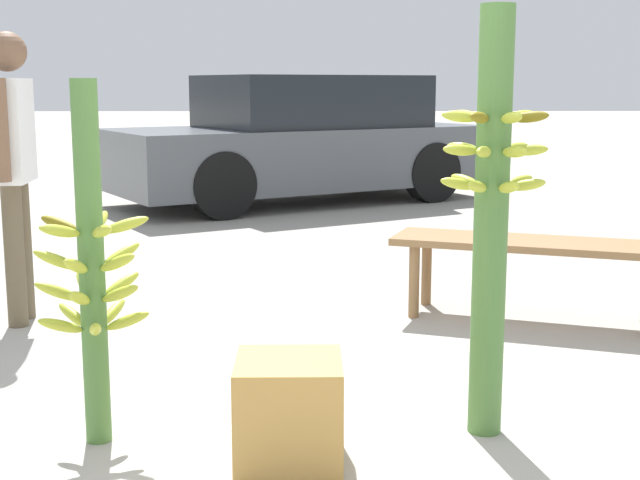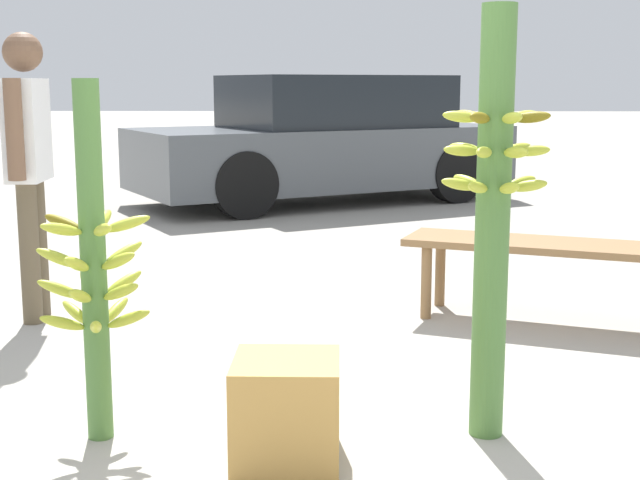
{
  "view_description": "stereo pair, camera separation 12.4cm",
  "coord_description": "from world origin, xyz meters",
  "px_view_note": "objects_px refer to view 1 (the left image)",
  "views": [
    {
      "loc": [
        0.03,
        -3.08,
        1.32
      ],
      "look_at": [
        0.08,
        0.12,
        0.75
      ],
      "focal_mm": 50.0,
      "sensor_mm": 36.0,
      "label": 1
    },
    {
      "loc": [
        0.15,
        -3.08,
        1.32
      ],
      "look_at": [
        0.08,
        0.12,
        0.75
      ],
      "focal_mm": 50.0,
      "sensor_mm": 36.0,
      "label": 2
    }
  ],
  "objects_px": {
    "vendor_person": "(12,151)",
    "parked_car": "(302,141)",
    "banana_stalk_left": "(92,268)",
    "banana_stalk_center": "(491,215)",
    "produce_crate": "(289,411)",
    "market_bench": "(531,251)"
  },
  "relations": [
    {
      "from": "banana_stalk_center",
      "to": "market_bench",
      "type": "height_order",
      "value": "banana_stalk_center"
    },
    {
      "from": "vendor_person",
      "to": "produce_crate",
      "type": "bearing_deg",
      "value": -145.55
    },
    {
      "from": "banana_stalk_center",
      "to": "vendor_person",
      "type": "xyz_separation_m",
      "value": [
        -2.27,
        1.62,
        0.12
      ]
    },
    {
      "from": "banana_stalk_left",
      "to": "vendor_person",
      "type": "distance_m",
      "value": 1.9
    },
    {
      "from": "market_bench",
      "to": "banana_stalk_left",
      "type": "bearing_deg",
      "value": -119.89
    },
    {
      "from": "vendor_person",
      "to": "produce_crate",
      "type": "distance_m",
      "value": 2.55
    },
    {
      "from": "banana_stalk_center",
      "to": "produce_crate",
      "type": "distance_m",
      "value": 1.02
    },
    {
      "from": "banana_stalk_center",
      "to": "vendor_person",
      "type": "relative_size",
      "value": 1.0
    },
    {
      "from": "banana_stalk_center",
      "to": "produce_crate",
      "type": "relative_size",
      "value": 4.3
    },
    {
      "from": "produce_crate",
      "to": "market_bench",
      "type": "bearing_deg",
      "value": 55.14
    },
    {
      "from": "vendor_person",
      "to": "parked_car",
      "type": "xyz_separation_m",
      "value": [
        1.54,
        5.14,
        -0.28
      ]
    },
    {
      "from": "parked_car",
      "to": "banana_stalk_left",
      "type": "bearing_deg",
      "value": 144.34
    },
    {
      "from": "banana_stalk_center",
      "to": "market_bench",
      "type": "xyz_separation_m",
      "value": [
        0.57,
        1.62,
        -0.44
      ]
    },
    {
      "from": "banana_stalk_left",
      "to": "vendor_person",
      "type": "bearing_deg",
      "value": 115.8
    },
    {
      "from": "vendor_person",
      "to": "parked_car",
      "type": "height_order",
      "value": "vendor_person"
    },
    {
      "from": "banana_stalk_left",
      "to": "produce_crate",
      "type": "distance_m",
      "value": 0.88
    },
    {
      "from": "banana_stalk_center",
      "to": "produce_crate",
      "type": "xyz_separation_m",
      "value": [
        -0.74,
        -0.26,
        -0.65
      ]
    },
    {
      "from": "banana_stalk_center",
      "to": "produce_crate",
      "type": "bearing_deg",
      "value": -160.69
    },
    {
      "from": "vendor_person",
      "to": "produce_crate",
      "type": "relative_size",
      "value": 4.29
    },
    {
      "from": "produce_crate",
      "to": "banana_stalk_center",
      "type": "bearing_deg",
      "value": 19.31
    },
    {
      "from": "banana_stalk_left",
      "to": "banana_stalk_center",
      "type": "distance_m",
      "value": 1.47
    },
    {
      "from": "banana_stalk_left",
      "to": "banana_stalk_center",
      "type": "relative_size",
      "value": 0.84
    }
  ]
}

